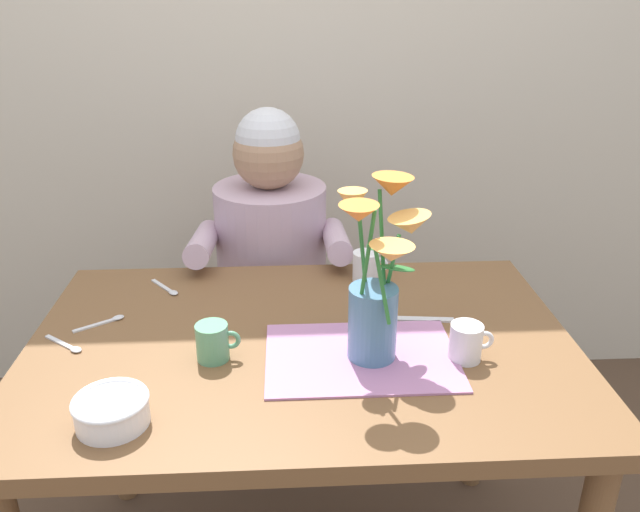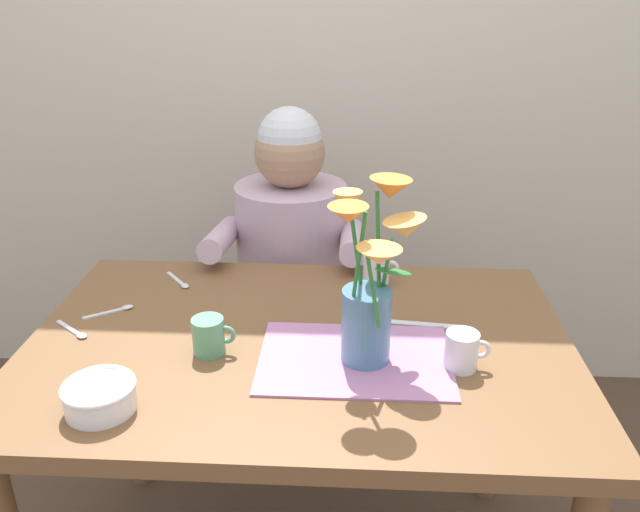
% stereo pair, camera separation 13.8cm
% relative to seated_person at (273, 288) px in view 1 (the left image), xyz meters
% --- Properties ---
extents(wood_panel_backdrop, '(4.00, 0.10, 2.50)m').
position_rel_seated_person_xyz_m(wood_panel_backdrop, '(0.08, 0.43, 0.69)').
color(wood_panel_backdrop, beige).
rests_on(wood_panel_backdrop, ground_plane).
extents(dining_table, '(1.20, 0.80, 0.74)m').
position_rel_seated_person_xyz_m(dining_table, '(0.08, -0.62, 0.08)').
color(dining_table, brown).
rests_on(dining_table, ground_plane).
extents(seated_person, '(0.45, 0.47, 1.14)m').
position_rel_seated_person_xyz_m(seated_person, '(0.00, 0.00, 0.00)').
color(seated_person, '#4C4C56').
rests_on(seated_person, ground_plane).
extents(striped_placemat, '(0.40, 0.28, 0.00)m').
position_rel_seated_person_xyz_m(striped_placemat, '(0.20, -0.69, 0.18)').
color(striped_placemat, '#B275A3').
rests_on(striped_placemat, dining_table).
extents(flower_vase, '(0.20, 0.27, 0.37)m').
position_rel_seated_person_xyz_m(flower_vase, '(0.23, -0.69, 0.36)').
color(flower_vase, teal).
rests_on(flower_vase, dining_table).
extents(ceramic_bowl, '(0.14, 0.14, 0.06)m').
position_rel_seated_person_xyz_m(ceramic_bowl, '(-0.27, -0.88, 0.21)').
color(ceramic_bowl, white).
rests_on(ceramic_bowl, dining_table).
extents(dinner_knife, '(0.19, 0.04, 0.00)m').
position_rel_seated_person_xyz_m(dinner_knife, '(0.34, -0.54, 0.18)').
color(dinner_knife, silver).
rests_on(dinner_knife, dining_table).
extents(ceramic_mug, '(0.09, 0.07, 0.08)m').
position_rel_seated_person_xyz_m(ceramic_mug, '(0.42, -0.71, 0.22)').
color(ceramic_mug, silver).
rests_on(ceramic_mug, dining_table).
extents(coffee_cup, '(0.09, 0.07, 0.08)m').
position_rel_seated_person_xyz_m(coffee_cup, '(-0.11, -0.68, 0.22)').
color(coffee_cup, '#569970').
rests_on(coffee_cup, dining_table).
extents(tea_cup, '(0.09, 0.07, 0.08)m').
position_rel_seated_person_xyz_m(tea_cup, '(0.25, -0.32, 0.22)').
color(tea_cup, silver).
rests_on(tea_cup, dining_table).
extents(spoon_0, '(0.09, 0.10, 0.01)m').
position_rel_seated_person_xyz_m(spoon_0, '(-0.26, -0.35, 0.18)').
color(spoon_0, silver).
rests_on(spoon_0, dining_table).
extents(spoon_1, '(0.11, 0.08, 0.01)m').
position_rel_seated_person_xyz_m(spoon_1, '(-0.37, -0.51, 0.18)').
color(spoon_1, silver).
rests_on(spoon_1, dining_table).
extents(spoon_2, '(0.10, 0.08, 0.01)m').
position_rel_seated_person_xyz_m(spoon_2, '(-0.43, -0.62, 0.18)').
color(spoon_2, silver).
rests_on(spoon_2, dining_table).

